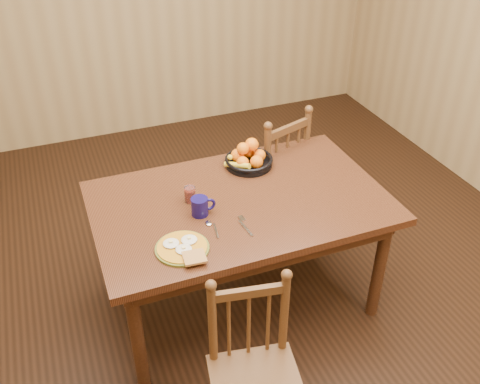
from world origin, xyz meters
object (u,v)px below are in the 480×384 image
object	(u,v)px
dining_table	(240,212)
coffee_mug	(201,206)
chair_far	(270,175)
breakfast_plate	(183,248)
chair_near	(255,375)
fruit_bowl	(248,158)

from	to	relation	value
dining_table	coffee_mug	bearing A→B (deg)	-168.39
chair_far	breakfast_plate	bearing A→B (deg)	26.27
dining_table	coffee_mug	size ratio (longest dim) A/B	12.02
chair_near	breakfast_plate	distance (m)	0.67
dining_table	coffee_mug	world-z (taller)	coffee_mug
chair_near	coffee_mug	bearing A→B (deg)	98.37
chair_far	dining_table	bearing A→B (deg)	32.95
dining_table	chair_far	bearing A→B (deg)	52.05
breakfast_plate	coffee_mug	xyz separation A→B (m)	(0.17, 0.25, 0.04)
chair_near	fruit_bowl	bearing A→B (deg)	79.45
chair_far	chair_near	xyz separation A→B (m)	(-0.72, -1.44, -0.04)
coffee_mug	fruit_bowl	size ratio (longest dim) A/B	0.46
coffee_mug	dining_table	bearing A→B (deg)	11.61
fruit_bowl	breakfast_plate	bearing A→B (deg)	-133.82
chair_near	coffee_mug	size ratio (longest dim) A/B	6.56
dining_table	chair_near	size ratio (longest dim) A/B	1.83
chair_near	chair_far	bearing A→B (deg)	73.57
dining_table	chair_near	world-z (taller)	chair_near
coffee_mug	chair_near	bearing A→B (deg)	-91.73
chair_far	chair_near	size ratio (longest dim) A/B	1.10
breakfast_plate	fruit_bowl	distance (m)	0.85
chair_near	fruit_bowl	xyz separation A→B (m)	(0.44, 1.18, 0.38)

